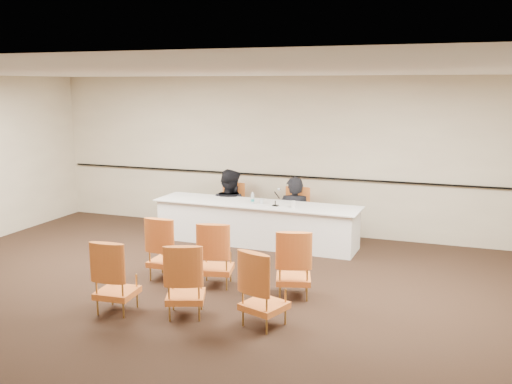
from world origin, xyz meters
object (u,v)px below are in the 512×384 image
panel_table (256,223)px  coffee_cup (293,205)px  aud_chair_front_left (166,247)px  aud_chair_back_right (264,288)px  water_bottle (253,198)px  panelist_second (230,214)px  aud_chair_back_mid (185,279)px  panelist_second_chair (230,208)px  microphone (275,198)px  aud_chair_front_mid (216,254)px  aud_chair_front_right (294,263)px  drinking_glass (262,201)px  aud_chair_back_left (116,275)px  panelist_main (294,223)px  panelist_main_chair (294,214)px

panel_table → coffee_cup: (0.75, -0.18, 0.44)m
aud_chair_front_left → aud_chair_back_right: (1.92, -1.11, 0.00)m
water_bottle → aud_chair_back_right: bearing=-67.3°
panelist_second → aud_chair_back_mid: 4.10m
water_bottle → aud_chair_back_mid: 3.36m
panel_table → panelist_second_chair: size_ratio=3.95×
microphone → aud_chair_front_mid: bearing=-91.1°
panel_table → aud_chair_front_right: (1.37, -2.28, 0.10)m
drinking_glass → microphone: bearing=-21.2°
aud_chair_front_left → aud_chair_back_mid: 1.47m
aud_chair_back_left → aud_chair_back_right: size_ratio=1.00×
coffee_cup → panelist_second_chair: bearing=153.2°
panelist_main → microphone: 0.92m
panelist_second → aud_chair_back_right: (2.08, -3.90, 0.11)m
panelist_second → panelist_second_chair: (0.00, 0.00, 0.11)m
panelist_second_chair → aud_chair_front_left: size_ratio=1.00×
water_bottle → aud_chair_back_right: (1.37, -3.27, -0.38)m
panelist_second → panel_table: bearing=157.2°
panelist_second → panelist_main_chair: bearing=-167.0°
panel_table → aud_chair_front_left: aud_chair_front_left is taller
panelist_main_chair → aud_chair_front_right: size_ratio=1.00×
panelist_second_chair → aud_chair_front_left: bearing=-85.3°
microphone → coffee_cup: 0.35m
microphone → panelist_second: bearing=152.3°
water_bottle → aud_chair_back_left: 3.56m
panelist_second_chair → aud_chair_front_mid: same height
microphone → drinking_glass: microphone is taller
aud_chair_back_mid → panelist_second_chair: bearing=83.9°
panelist_main_chair → aud_chair_back_right: bearing=-77.4°
panel_table → aud_chair_front_mid: aud_chair_front_mid is taller
panelist_main_chair → drinking_glass: bearing=-125.4°
water_bottle → aud_chair_back_mid: bearing=-84.0°
panelist_second → aud_chair_front_right: size_ratio=1.84×
aud_chair_front_mid → aud_chair_back_right: same height
microphone → aud_chair_back_mid: 3.26m
water_bottle → aud_chair_front_right: bearing=-57.5°
microphone → water_bottle: microphone is taller
panelist_main → aud_chair_back_right: panelist_main is taller
panelist_second → aud_chair_front_left: size_ratio=1.84×
panelist_main → microphone: (-0.14, -0.69, 0.59)m
panelist_main_chair → aud_chair_front_right: 2.95m
microphone → aud_chair_front_right: 2.38m
coffee_cup → aud_chair_front_mid: 2.17m
aud_chair_front_right → aud_chair_back_mid: bearing=-150.8°
microphone → aud_chair_front_right: bearing=-61.5°
panelist_second → aud_chair_front_right: bearing=141.1°
microphone → aud_chair_front_left: size_ratio=0.32×
panelist_main_chair → aud_chair_back_mid: size_ratio=1.00×
panelist_second_chair → microphone: microphone is taller
panel_table → microphone: bearing=-18.5°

